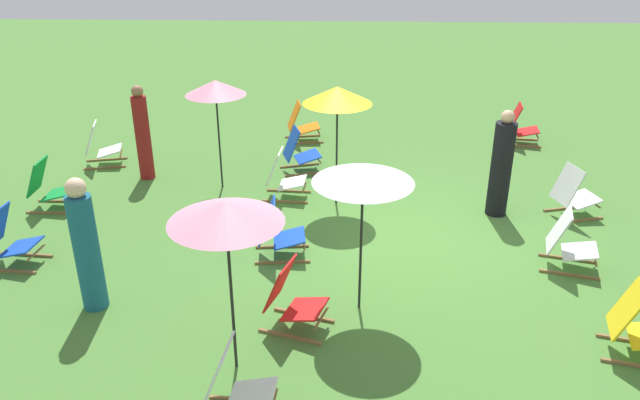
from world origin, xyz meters
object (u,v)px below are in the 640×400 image
at_px(deckchair_8, 234,388).
at_px(umbrella_1, 363,174).
at_px(deckchair_10, 569,243).
at_px(umbrella_3, 215,88).
at_px(deckchair_6, 301,124).
at_px(deckchair_9, 520,126).
at_px(umbrella_0, 226,212).
at_px(person_2, 86,248).
at_px(deckchair_13, 283,177).
at_px(deckchair_14, 48,187).
at_px(deckchair_12, 299,152).
at_px(deckchair_4, 292,299).
at_px(person_0, 143,135).
at_px(deckchair_2, 9,240).
at_px(umbrella_2, 337,95).
at_px(deckchair_1, 574,194).
at_px(person_1, 501,167).
at_px(deckchair_11, 637,326).
at_px(deckchair_7, 100,146).
at_px(deckchair_5, 278,232).

distance_m(deckchair_8, umbrella_1, 2.61).
xyz_separation_m(deckchair_10, umbrella_3, (2.50, 5.11, 1.39)).
bearing_deg(deckchair_8, deckchair_6, 3.91).
bearing_deg(umbrella_1, deckchair_9, -29.40).
bearing_deg(umbrella_0, person_2, 61.24).
xyz_separation_m(deckchair_13, deckchair_14, (-0.57, 3.72, 0.00)).
bearing_deg(deckchair_6, deckchair_12, 171.83).
bearing_deg(deckchair_14, deckchair_4, -126.42).
height_order(umbrella_0, person_0, umbrella_0).
height_order(deckchair_13, person_0, person_0).
bearing_deg(deckchair_2, umbrella_2, -59.66).
distance_m(deckchair_2, deckchair_6, 6.30).
distance_m(deckchair_10, person_2, 6.10).
distance_m(deckchair_8, umbrella_0, 1.62).
bearing_deg(deckchair_12, deckchair_1, -128.50).
xyz_separation_m(person_0, person_1, (-1.23, -5.97, -0.02)).
xyz_separation_m(deckchair_2, umbrella_2, (2.12, -4.35, 1.45)).
bearing_deg(deckchair_2, person_1, -70.66).
distance_m(deckchair_14, person_0, 1.83).
distance_m(deckchair_4, person_2, 2.48).
bearing_deg(deckchair_10, deckchair_2, 106.24).
xyz_separation_m(deckchair_10, deckchair_11, (-1.81, -0.14, 0.00)).
xyz_separation_m(deckchair_6, deckchair_10, (-4.97, -3.90, 0.00)).
distance_m(deckchair_6, deckchair_7, 3.99).
bearing_deg(person_1, deckchair_4, -33.10).
bearing_deg(deckchair_12, deckchair_7, 70.16).
relative_size(deckchair_7, deckchair_10, 1.00).
distance_m(deckchair_12, person_0, 2.79).
relative_size(deckchair_10, person_2, 0.51).
distance_m(deckchair_1, deckchair_12, 4.72).
bearing_deg(deckchair_14, deckchair_7, -4.79).
bearing_deg(deckchair_6, deckchair_4, 172.07).
xyz_separation_m(deckchair_11, person_1, (3.44, 0.72, 0.43)).
xyz_separation_m(deckchair_9, deckchair_10, (-4.99, 0.62, 0.00)).
xyz_separation_m(deckchair_8, deckchair_10, (2.92, -3.97, 0.00)).
xyz_separation_m(deckchair_7, deckchair_8, (-6.37, -3.60, 0.00)).
xyz_separation_m(deckchair_1, deckchair_12, (1.70, 4.40, 0.00)).
xyz_separation_m(deckchair_11, deckchair_13, (3.91, 4.14, 0.00)).
distance_m(deckchair_9, umbrella_2, 5.05).
bearing_deg(deckchair_4, person_2, 100.33).
bearing_deg(deckchair_1, deckchair_12, 53.52).
bearing_deg(deckchair_5, person_0, 38.48).
xyz_separation_m(deckchair_5, deckchair_14, (1.39, 3.83, 0.00)).
bearing_deg(deckchair_9, person_1, 167.46).
distance_m(deckchair_4, umbrella_2, 3.69).
xyz_separation_m(umbrella_2, person_1, (-0.28, -2.54, -1.02)).
relative_size(deckchair_1, deckchair_6, 1.03).
bearing_deg(deckchair_13, deckchair_2, 127.42).
height_order(deckchair_9, deckchair_12, same).
height_order(deckchair_10, deckchair_14, same).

